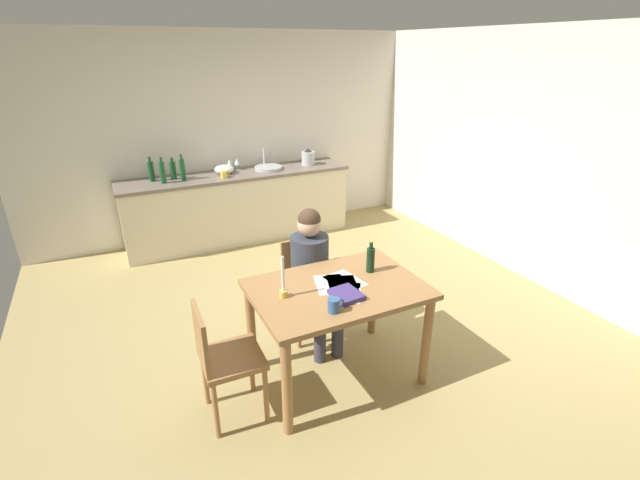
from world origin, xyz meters
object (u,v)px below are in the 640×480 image
(candlestick, at_px, (283,286))
(teacup_on_counter, at_px, (224,174))
(mixing_bowl, at_px, (224,169))
(chair_side_empty, at_px, (223,357))
(wine_bottle_on_table, at_px, (371,259))
(dining_table, at_px, (337,301))
(book_magazine, at_px, (346,295))
(stovetop_kettle, at_px, (308,158))
(sink_unit, at_px, (268,168))
(wine_glass_by_kettle, at_px, (229,163))
(bottle_sauce, at_px, (182,169))
(bottle_wine_red, at_px, (173,170))
(bottle_vinegar, at_px, (163,172))
(bottle_oil, at_px, (151,171))
(wine_glass_near_sink, at_px, (237,162))
(coffee_mug, at_px, (334,305))
(chair_at_table, at_px, (306,283))
(person_seated, at_px, (313,270))

(candlestick, relative_size, teacup_on_counter, 2.62)
(mixing_bowl, bearing_deg, chair_side_empty, -105.68)
(wine_bottle_on_table, bearing_deg, dining_table, -162.81)
(book_magazine, xyz_separation_m, stovetop_kettle, (1.16, 3.16, 0.19))
(sink_unit, height_order, wine_glass_by_kettle, sink_unit)
(chair_side_empty, distance_m, bottle_sauce, 3.09)
(bottle_wine_red, bearing_deg, bottle_vinegar, -136.83)
(stovetop_kettle, bearing_deg, wine_glass_by_kettle, 171.92)
(sink_unit, xyz_separation_m, bottle_vinegar, (-1.34, -0.07, 0.11))
(bottle_oil, height_order, mixing_bowl, bottle_oil)
(sink_unit, relative_size, stovetop_kettle, 1.64)
(wine_glass_near_sink, height_order, wine_glass_by_kettle, same)
(wine_bottle_on_table, bearing_deg, bottle_oil, 112.23)
(chair_side_empty, relative_size, bottle_sauce, 2.78)
(bottle_vinegar, bearing_deg, bottle_wine_red, 43.17)
(bottle_vinegar, height_order, wine_glass_by_kettle, bottle_vinegar)
(coffee_mug, xyz_separation_m, bottle_sauce, (-0.36, 3.27, 0.20))
(bottle_wine_red, distance_m, wine_glass_by_kettle, 0.73)
(book_magazine, relative_size, bottle_wine_red, 0.82)
(bottle_sauce, height_order, teacup_on_counter, bottle_sauce)
(book_magazine, distance_m, wine_glass_near_sink, 3.32)
(candlestick, distance_m, sink_unit, 3.13)
(wine_bottle_on_table, xyz_separation_m, stovetop_kettle, (0.81, 2.91, 0.11))
(dining_table, bearing_deg, teacup_on_counter, 91.33)
(bottle_vinegar, distance_m, wine_glass_near_sink, 0.99)
(chair_at_table, xyz_separation_m, stovetop_kettle, (1.10, 2.34, 0.53))
(person_seated, height_order, wine_bottle_on_table, person_seated)
(sink_unit, distance_m, teacup_on_counter, 0.65)
(bottle_vinegar, xyz_separation_m, wine_glass_near_sink, (0.96, 0.22, -0.02))
(bottle_wine_red, distance_m, stovetop_kettle, 1.78)
(sink_unit, bearing_deg, teacup_on_counter, -166.35)
(stovetop_kettle, bearing_deg, sink_unit, 179.59)
(bottle_sauce, bearing_deg, bottle_wine_red, 138.79)
(chair_side_empty, distance_m, coffee_mug, 0.82)
(candlestick, relative_size, bottle_sauce, 0.98)
(dining_table, bearing_deg, wine_bottle_on_table, 17.19)
(dining_table, relative_size, book_magazine, 5.67)
(wine_glass_near_sink, relative_size, teacup_on_counter, 1.30)
(candlestick, xyz_separation_m, bottle_sauce, (-0.13, 2.94, 0.15))
(coffee_mug, relative_size, bottle_sauce, 0.38)
(candlestick, bearing_deg, mixing_bowl, 82.61)
(dining_table, height_order, bottle_wine_red, bottle_wine_red)
(chair_side_empty, relative_size, bottle_oil, 2.96)
(dining_table, distance_m, stovetop_kettle, 3.24)
(chair_at_table, bearing_deg, book_magazine, -94.29)
(wine_glass_by_kettle, bearing_deg, bottle_oil, -176.04)
(bottle_wine_red, relative_size, mixing_bowl, 1.09)
(chair_at_table, bearing_deg, wine_glass_by_kettle, 89.05)
(bottle_oil, relative_size, mixing_bowl, 1.21)
(candlestick, xyz_separation_m, bottle_wine_red, (-0.23, 3.03, 0.13))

